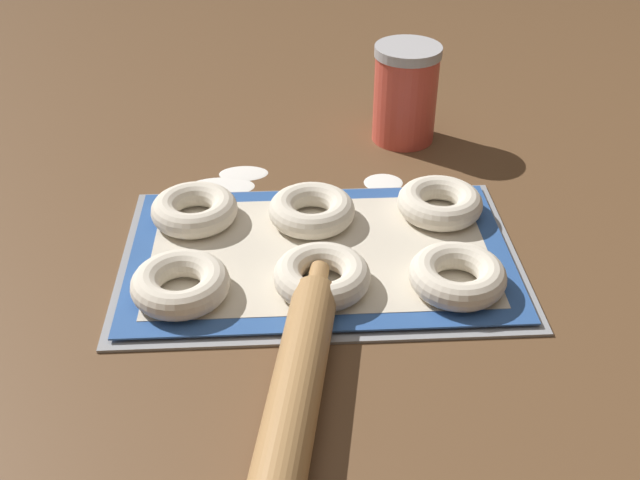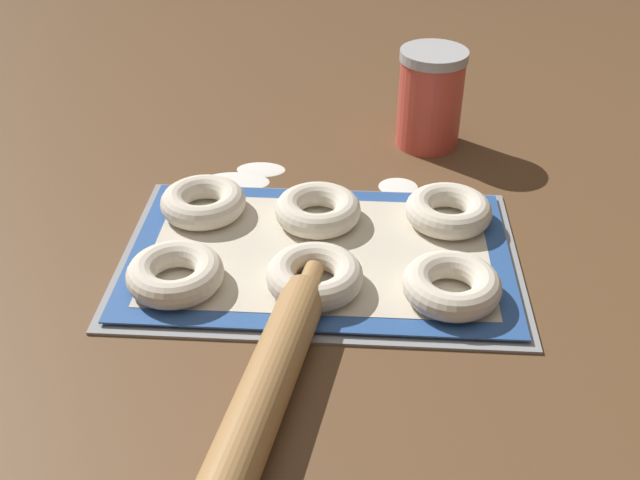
{
  "view_description": "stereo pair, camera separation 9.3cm",
  "coord_description": "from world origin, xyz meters",
  "px_view_note": "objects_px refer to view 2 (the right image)",
  "views": [
    {
      "loc": [
        -0.04,
        -0.8,
        0.6
      ],
      "look_at": [
        0.01,
        0.01,
        0.03
      ],
      "focal_mm": 42.0,
      "sensor_mm": 36.0,
      "label": 1
    },
    {
      "loc": [
        0.06,
        -0.8,
        0.6
      ],
      "look_at": [
        0.01,
        0.01,
        0.03
      ],
      "focal_mm": 42.0,
      "sensor_mm": 36.0,
      "label": 2
    }
  ],
  "objects_px": {
    "bagel_back_center": "(321,210)",
    "bagel_back_right": "(448,210)",
    "rolling_pin": "(267,385)",
    "bagel_front_left": "(175,274)",
    "baking_tray": "(320,255)",
    "bagel_front_right": "(452,285)",
    "bagel_back_left": "(203,202)",
    "flour_canister": "(430,98)",
    "bagel_front_center": "(315,276)"
  },
  "relations": [
    {
      "from": "flour_canister",
      "to": "bagel_front_center",
      "type": "bearing_deg",
      "value": -111.22
    },
    {
      "from": "baking_tray",
      "to": "bagel_front_left",
      "type": "height_order",
      "value": "bagel_front_left"
    },
    {
      "from": "bagel_front_center",
      "to": "bagel_back_center",
      "type": "height_order",
      "value": "same"
    },
    {
      "from": "bagel_front_center",
      "to": "rolling_pin",
      "type": "height_order",
      "value": "rolling_pin"
    },
    {
      "from": "bagel_front_right",
      "to": "baking_tray",
      "type": "bearing_deg",
      "value": 152.7
    },
    {
      "from": "bagel_front_center",
      "to": "bagel_back_center",
      "type": "bearing_deg",
      "value": 90.39
    },
    {
      "from": "bagel_back_left",
      "to": "bagel_front_center",
      "type": "bearing_deg",
      "value": -43.43
    },
    {
      "from": "bagel_back_right",
      "to": "flour_canister",
      "type": "xyz_separation_m",
      "value": [
        -0.01,
        0.26,
        0.05
      ]
    },
    {
      "from": "bagel_front_center",
      "to": "bagel_back_center",
      "type": "xyz_separation_m",
      "value": [
        -0.0,
        0.15,
        0.0
      ]
    },
    {
      "from": "bagel_back_right",
      "to": "rolling_pin",
      "type": "relative_size",
      "value": 0.29
    },
    {
      "from": "bagel_back_right",
      "to": "rolling_pin",
      "type": "height_order",
      "value": "rolling_pin"
    },
    {
      "from": "bagel_front_right",
      "to": "bagel_back_right",
      "type": "distance_m",
      "value": 0.17
    },
    {
      "from": "bagel_front_left",
      "to": "rolling_pin",
      "type": "xyz_separation_m",
      "value": [
        0.14,
        -0.18,
        -0.0
      ]
    },
    {
      "from": "bagel_back_center",
      "to": "bagel_back_right",
      "type": "height_order",
      "value": "same"
    },
    {
      "from": "flour_canister",
      "to": "rolling_pin",
      "type": "height_order",
      "value": "flour_canister"
    },
    {
      "from": "flour_canister",
      "to": "bagel_back_right",
      "type": "bearing_deg",
      "value": -86.67
    },
    {
      "from": "bagel_front_left",
      "to": "bagel_back_right",
      "type": "bearing_deg",
      "value": 25.49
    },
    {
      "from": "bagel_front_center",
      "to": "rolling_pin",
      "type": "xyz_separation_m",
      "value": [
        -0.04,
        -0.19,
        -0.0
      ]
    },
    {
      "from": "bagel_front_left",
      "to": "flour_canister",
      "type": "height_order",
      "value": "flour_canister"
    },
    {
      "from": "baking_tray",
      "to": "bagel_front_right",
      "type": "distance_m",
      "value": 0.19
    },
    {
      "from": "bagel_front_center",
      "to": "bagel_back_left",
      "type": "height_order",
      "value": "same"
    },
    {
      "from": "bagel_back_center",
      "to": "rolling_pin",
      "type": "height_order",
      "value": "rolling_pin"
    },
    {
      "from": "bagel_front_center",
      "to": "rolling_pin",
      "type": "distance_m",
      "value": 0.19
    },
    {
      "from": "baking_tray",
      "to": "flour_canister",
      "type": "xyz_separation_m",
      "value": [
        0.16,
        0.34,
        0.08
      ]
    },
    {
      "from": "bagel_front_left",
      "to": "bagel_front_right",
      "type": "height_order",
      "value": "same"
    },
    {
      "from": "bagel_front_right",
      "to": "bagel_back_center",
      "type": "distance_m",
      "value": 0.23
    },
    {
      "from": "rolling_pin",
      "to": "bagel_back_center",
      "type": "bearing_deg",
      "value": 83.93
    },
    {
      "from": "bagel_front_left",
      "to": "flour_canister",
      "type": "distance_m",
      "value": 0.54
    },
    {
      "from": "bagel_back_center",
      "to": "rolling_pin",
      "type": "xyz_separation_m",
      "value": [
        -0.04,
        -0.34,
        -0.0
      ]
    },
    {
      "from": "bagel_back_left",
      "to": "flour_canister",
      "type": "distance_m",
      "value": 0.42
    },
    {
      "from": "bagel_front_center",
      "to": "bagel_back_left",
      "type": "bearing_deg",
      "value": 136.57
    },
    {
      "from": "baking_tray",
      "to": "bagel_front_right",
      "type": "height_order",
      "value": "bagel_front_right"
    },
    {
      "from": "baking_tray",
      "to": "bagel_front_left",
      "type": "bearing_deg",
      "value": -154.41
    },
    {
      "from": "baking_tray",
      "to": "bagel_back_right",
      "type": "bearing_deg",
      "value": 25.39
    },
    {
      "from": "bagel_back_left",
      "to": "rolling_pin",
      "type": "bearing_deg",
      "value": -68.97
    },
    {
      "from": "bagel_front_left",
      "to": "bagel_back_center",
      "type": "distance_m",
      "value": 0.23
    },
    {
      "from": "bagel_front_left",
      "to": "bagel_back_left",
      "type": "height_order",
      "value": "same"
    },
    {
      "from": "bagel_front_left",
      "to": "bagel_front_right",
      "type": "distance_m",
      "value": 0.34
    },
    {
      "from": "baking_tray",
      "to": "bagel_front_center",
      "type": "bearing_deg",
      "value": -91.38
    },
    {
      "from": "bagel_front_center",
      "to": "bagel_back_right",
      "type": "relative_size",
      "value": 1.0
    },
    {
      "from": "bagel_back_left",
      "to": "rolling_pin",
      "type": "distance_m",
      "value": 0.37
    },
    {
      "from": "bagel_back_left",
      "to": "bagel_back_center",
      "type": "height_order",
      "value": "same"
    },
    {
      "from": "bagel_front_right",
      "to": "bagel_back_left",
      "type": "distance_m",
      "value": 0.38
    },
    {
      "from": "bagel_front_right",
      "to": "bagel_back_left",
      "type": "relative_size",
      "value": 1.0
    },
    {
      "from": "bagel_front_center",
      "to": "flour_canister",
      "type": "distance_m",
      "value": 0.45
    },
    {
      "from": "rolling_pin",
      "to": "bagel_front_left",
      "type": "bearing_deg",
      "value": 127.25
    },
    {
      "from": "bagel_back_left",
      "to": "baking_tray",
      "type": "bearing_deg",
      "value": -25.98
    },
    {
      "from": "baking_tray",
      "to": "bagel_back_left",
      "type": "bearing_deg",
      "value": 154.02
    },
    {
      "from": "bagel_front_left",
      "to": "bagel_front_center",
      "type": "relative_size",
      "value": 1.0
    },
    {
      "from": "flour_canister",
      "to": "rolling_pin",
      "type": "xyz_separation_m",
      "value": [
        -0.2,
        -0.6,
        -0.06
      ]
    }
  ]
}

